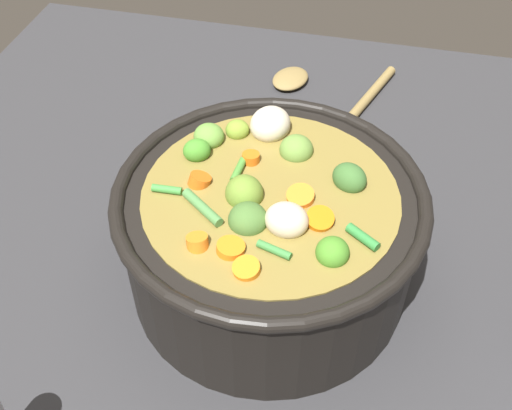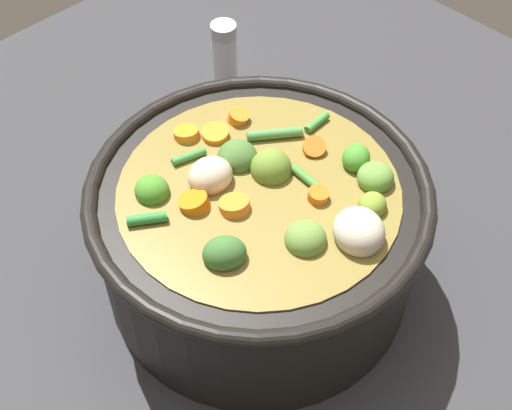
# 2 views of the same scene
# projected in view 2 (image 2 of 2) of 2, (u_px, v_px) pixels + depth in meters

# --- Properties ---
(ground_plane) EXTENTS (1.10, 1.10, 0.00)m
(ground_plane) POSITION_uv_depth(u_px,v_px,m) (258.00, 276.00, 0.76)
(ground_plane) COLOR #2D2D30
(cooking_pot) EXTENTS (0.32, 0.32, 0.16)m
(cooking_pot) POSITION_uv_depth(u_px,v_px,m) (259.00, 232.00, 0.70)
(cooking_pot) COLOR black
(cooking_pot) RESTS_ON ground_plane
(salt_shaker) EXTENTS (0.03, 0.03, 0.09)m
(salt_shaker) POSITION_uv_depth(u_px,v_px,m) (224.00, 55.00, 0.93)
(salt_shaker) COLOR silver
(salt_shaker) RESTS_ON ground_plane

